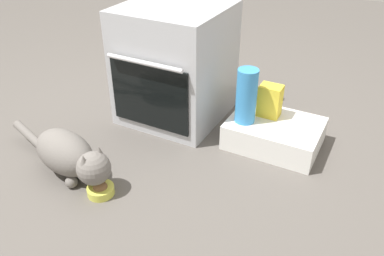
{
  "coord_description": "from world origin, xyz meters",
  "views": [
    {
      "loc": [
        1.01,
        -1.42,
        1.25
      ],
      "look_at": [
        0.26,
        -0.01,
        0.25
      ],
      "focal_mm": 36.9,
      "sensor_mm": 36.0,
      "label": 1
    }
  ],
  "objects": [
    {
      "name": "ground",
      "position": [
        0.0,
        0.0,
        0.0
      ],
      "size": [
        8.0,
        8.0,
        0.0
      ],
      "primitive_type": "plane",
      "color": "#56514C"
    },
    {
      "name": "snack_bag",
      "position": [
        0.5,
        0.46,
        0.23
      ],
      "size": [
        0.12,
        0.09,
        0.18
      ],
      "primitive_type": "cube",
      "color": "yellow",
      "rests_on": "pantry_cabinet"
    },
    {
      "name": "food_bowl",
      "position": [
        -0.03,
        -0.38,
        0.02
      ],
      "size": [
        0.13,
        0.13,
        0.07
      ],
      "color": "#D1D14C",
      "rests_on": "ground"
    },
    {
      "name": "water_bottle",
      "position": [
        0.4,
        0.34,
        0.29
      ],
      "size": [
        0.11,
        0.11,
        0.3
      ],
      "primitive_type": "cylinder",
      "color": "#388CD1",
      "rests_on": "pantry_cabinet"
    },
    {
      "name": "pantry_cabinet",
      "position": [
        0.56,
        0.4,
        0.07
      ],
      "size": [
        0.49,
        0.37,
        0.14
      ],
      "primitive_type": "cube",
      "color": "white",
      "rests_on": "ground"
    },
    {
      "name": "oven",
      "position": [
        -0.09,
        0.45,
        0.34
      ],
      "size": [
        0.57,
        0.62,
        0.68
      ],
      "color": "#B7BABF",
      "rests_on": "ground"
    },
    {
      "name": "cat",
      "position": [
        -0.24,
        -0.33,
        0.12
      ],
      "size": [
        0.77,
        0.29,
        0.23
      ],
      "rotation": [
        0.0,
        0.0,
        -0.21
      ],
      "color": "slate",
      "rests_on": "ground"
    }
  ]
}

